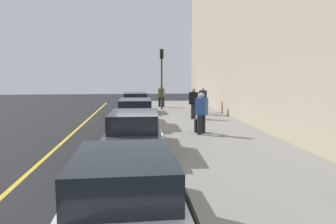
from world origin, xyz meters
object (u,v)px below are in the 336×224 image
(parked_car_white, at_px, (125,196))
(parked_car_charcoal, at_px, (134,133))
(pedestrian_blue_coat, at_px, (202,112))
(parked_car_maroon, at_px, (135,113))
(pedestrian_black_coat, at_px, (194,102))
(parked_car_green, at_px, (135,103))
(traffic_light_pole, at_px, (162,69))
(rolling_suitcase, at_px, (197,126))
(pedestrian_olive_coat, at_px, (161,96))
(pedestrian_navy_coat, at_px, (203,100))

(parked_car_white, bearing_deg, parked_car_charcoal, -0.90)
(parked_car_white, bearing_deg, pedestrian_blue_coat, -20.26)
(parked_car_maroon, relative_size, pedestrian_black_coat, 2.44)
(parked_car_green, relative_size, traffic_light_pole, 1.00)
(parked_car_maroon, relative_size, rolling_suitcase, 4.69)
(pedestrian_blue_coat, height_order, pedestrian_olive_coat, pedestrian_blue_coat)
(rolling_suitcase, bearing_deg, pedestrian_black_coat, -8.19)
(parked_car_white, height_order, pedestrian_blue_coat, pedestrian_blue_coat)
(pedestrian_blue_coat, height_order, traffic_light_pole, traffic_light_pole)
(pedestrian_navy_coat, bearing_deg, pedestrian_black_coat, 152.82)
(parked_car_charcoal, relative_size, pedestrian_olive_coat, 2.61)
(pedestrian_blue_coat, relative_size, pedestrian_navy_coat, 1.01)
(parked_car_maroon, relative_size, traffic_light_pole, 0.99)
(parked_car_green, bearing_deg, pedestrian_blue_coat, -160.66)
(pedestrian_black_coat, bearing_deg, traffic_light_pole, 16.75)
(parked_car_green, bearing_deg, parked_car_white, 179.89)
(pedestrian_black_coat, height_order, traffic_light_pole, traffic_light_pole)
(pedestrian_black_coat, distance_m, pedestrian_olive_coat, 6.95)
(pedestrian_blue_coat, xyz_separation_m, rolling_suitcase, (0.39, 0.11, -0.68))
(parked_car_charcoal, distance_m, pedestrian_olive_coat, 14.34)
(parked_car_white, bearing_deg, pedestrian_olive_coat, -6.16)
(parked_car_maroon, xyz_separation_m, traffic_light_pole, (7.01, -1.93, 2.43))
(parked_car_maroon, relative_size, pedestrian_blue_coat, 2.43)
(parked_car_maroon, bearing_deg, parked_car_charcoal, 179.99)
(parked_car_white, xyz_separation_m, traffic_light_pole, (17.92, -2.02, 2.43))
(parked_car_white, relative_size, pedestrian_blue_coat, 2.27)
(pedestrian_navy_coat, bearing_deg, parked_car_charcoal, 154.53)
(parked_car_charcoal, height_order, pedestrian_blue_coat, pedestrian_blue_coat)
(parked_car_white, bearing_deg, parked_car_green, -0.11)
(parked_car_white, xyz_separation_m, rolling_suitcase, (8.59, -2.91, -0.31))
(pedestrian_black_coat, distance_m, rolling_suitcase, 4.40)
(parked_car_green, bearing_deg, pedestrian_olive_coat, -35.19)
(parked_car_maroon, bearing_deg, rolling_suitcase, -129.48)
(traffic_light_pole, bearing_deg, pedestrian_navy_coat, -141.35)
(parked_car_green, relative_size, rolling_suitcase, 4.73)
(parked_car_maroon, xyz_separation_m, parked_car_green, (5.81, 0.05, 0.00))
(parked_car_charcoal, xyz_separation_m, rolling_suitcase, (3.08, -2.83, -0.31))
(parked_car_charcoal, height_order, rolling_suitcase, parked_car_charcoal)
(parked_car_charcoal, bearing_deg, pedestrian_blue_coat, -47.55)
(pedestrian_olive_coat, height_order, pedestrian_navy_coat, pedestrian_navy_coat)
(parked_car_maroon, xyz_separation_m, rolling_suitcase, (-2.33, -2.83, -0.31))
(parked_car_maroon, distance_m, traffic_light_pole, 7.66)
(parked_car_green, distance_m, rolling_suitcase, 8.64)
(pedestrian_black_coat, bearing_deg, parked_car_white, 164.67)
(rolling_suitcase, bearing_deg, parked_car_maroon, 50.52)
(parked_car_green, height_order, pedestrian_navy_coat, pedestrian_navy_coat)
(parked_car_maroon, distance_m, rolling_suitcase, 3.68)
(parked_car_maroon, xyz_separation_m, pedestrian_blue_coat, (-2.72, -2.94, 0.37))
(traffic_light_pole, distance_m, rolling_suitcase, 9.77)
(parked_car_charcoal, bearing_deg, parked_car_green, 0.28)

